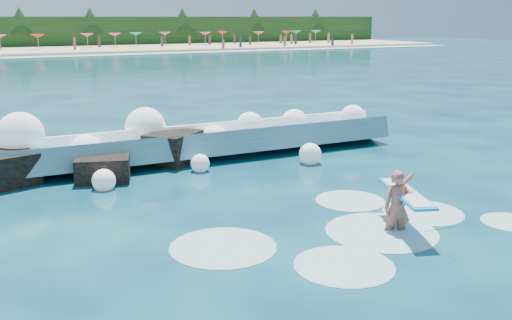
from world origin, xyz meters
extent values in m
plane|color=#071F3D|center=(0.00, 0.00, 0.00)|extent=(200.00, 200.00, 0.00)
cube|color=tan|center=(0.00, 78.00, 0.20)|extent=(140.00, 20.00, 0.40)
cube|color=silver|center=(0.00, 67.00, 0.04)|extent=(140.00, 5.00, 0.08)
cube|color=black|center=(0.00, 88.00, 2.50)|extent=(140.00, 4.00, 5.00)
cube|color=teal|center=(1.18, 7.52, 0.42)|extent=(16.78, 2.55, 1.40)
cube|color=white|center=(1.18, 8.32, 0.84)|extent=(16.78, 1.18, 0.65)
cube|color=black|center=(-1.81, 6.07, 0.31)|extent=(1.91, 1.66, 0.90)
cube|color=black|center=(0.89, 7.27, 0.44)|extent=(2.30, 2.25, 1.26)
imported|color=#9C5649|center=(3.48, -1.49, 0.60)|extent=(0.78, 0.67, 1.81)
cube|color=#0D92ED|center=(3.76, -1.44, 0.91)|extent=(1.39, 2.52, 0.06)
cube|color=silver|center=(3.76, -1.44, 0.92)|extent=(1.22, 2.29, 0.06)
cylinder|color=black|center=(3.66, -2.69, 0.45)|extent=(0.01, 0.91, 0.43)
sphere|color=white|center=(-3.97, 7.99, 1.28)|extent=(1.50, 1.50, 1.50)
sphere|color=white|center=(-2.02, 7.55, 0.68)|extent=(1.05, 1.05, 1.05)
sphere|color=white|center=(0.23, 8.36, 1.12)|extent=(1.45, 1.45, 1.45)
sphere|color=white|center=(2.54, 7.51, 0.62)|extent=(1.04, 1.04, 1.04)
sphere|color=white|center=(3.95, 7.44, 1.02)|extent=(1.03, 1.03, 1.03)
sphere|color=white|center=(6.27, 8.12, 0.85)|extent=(1.06, 1.06, 1.06)
sphere|color=white|center=(8.42, 7.16, 1.02)|extent=(1.04, 1.04, 1.04)
sphere|color=white|center=(-1.99, 5.13, 0.25)|extent=(0.70, 0.70, 0.70)
sphere|color=white|center=(1.29, 5.73, 0.27)|extent=(0.63, 0.63, 0.63)
sphere|color=white|center=(5.09, 4.98, 0.33)|extent=(0.78, 0.78, 0.78)
ellipsoid|color=silver|center=(3.18, -1.33, 0.00)|extent=(2.72, 2.72, 0.14)
ellipsoid|color=silver|center=(1.28, -2.52, 0.00)|extent=(2.13, 2.13, 0.11)
ellipsoid|color=silver|center=(5.03, -0.72, 0.00)|extent=(2.12, 2.12, 0.11)
ellipsoid|color=silver|center=(-0.57, -0.51, 0.00)|extent=(2.44, 2.44, 0.12)
ellipsoid|color=silver|center=(3.91, 0.95, 0.00)|extent=(1.96, 1.96, 0.10)
ellipsoid|color=silver|center=(6.50, -2.24, 0.00)|extent=(1.44, 1.44, 0.07)
cone|color=red|center=(4.09, 78.57, 2.25)|extent=(2.00, 2.00, 0.50)
cone|color=#CE3C5B|center=(11.33, 79.67, 2.25)|extent=(2.00, 2.00, 0.50)
cone|color=#CE3C5B|center=(15.59, 79.81, 2.25)|extent=(2.00, 2.00, 0.50)
cone|color=#168973|center=(19.38, 81.59, 2.25)|extent=(2.00, 2.00, 0.50)
cone|color=#CE3C5B|center=(24.50, 82.35, 2.25)|extent=(2.00, 2.00, 0.50)
cone|color=#CE3C5B|center=(30.51, 79.33, 2.25)|extent=(2.00, 2.00, 0.50)
cone|color=red|center=(34.81, 82.11, 2.25)|extent=(2.00, 2.00, 0.50)
cone|color=#CE3C5B|center=(39.80, 77.98, 2.25)|extent=(2.00, 2.00, 0.50)
cone|color=red|center=(46.37, 79.91, 2.25)|extent=(2.00, 2.00, 0.50)
cone|color=#168973|center=(48.59, 80.37, 2.25)|extent=(2.00, 2.00, 0.50)
cone|color=#168973|center=(53.75, 81.76, 2.25)|extent=(2.00, 2.00, 0.50)
cube|color=#8C664C|center=(51.39, 81.07, 1.11)|extent=(0.35, 0.22, 1.41)
cube|color=brown|center=(22.57, 77.95, 1.08)|extent=(0.35, 0.22, 1.35)
cube|color=#3F332D|center=(15.05, 79.58, 1.18)|extent=(0.35, 0.22, 1.56)
cube|color=#262633|center=(10.22, 70.26, 1.20)|extent=(0.35, 0.22, 1.60)
cube|color=brown|center=(-1.21, 71.78, 1.11)|extent=(0.35, 0.22, 1.42)
cube|color=#3F332D|center=(7.44, 76.76, 1.21)|extent=(0.35, 0.22, 1.62)
cube|color=#8C664C|center=(54.71, 71.48, 1.15)|extent=(0.35, 0.22, 1.50)
cube|color=brown|center=(44.13, 71.42, 1.16)|extent=(0.35, 0.22, 1.52)
cube|color=#3F332D|center=(50.04, 79.57, 1.12)|extent=(0.35, 0.22, 1.44)
cube|color=#8C664C|center=(42.27, 71.03, 1.08)|extent=(0.35, 0.22, 1.36)
cube|color=brown|center=(19.85, 75.52, 1.16)|extent=(0.35, 0.22, 1.52)
cube|color=#3F332D|center=(33.74, 69.04, 0.87)|extent=(0.35, 0.22, 1.57)
cube|color=brown|center=(38.70, 75.97, 1.20)|extent=(0.35, 0.22, 1.59)
cube|color=#8C664C|center=(18.21, 74.98, 1.18)|extent=(0.35, 0.22, 1.56)
cube|color=brown|center=(23.65, 76.09, 1.14)|extent=(0.35, 0.22, 1.47)
camera|label=1|loc=(-5.18, -11.42, 4.97)|focal=40.00mm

